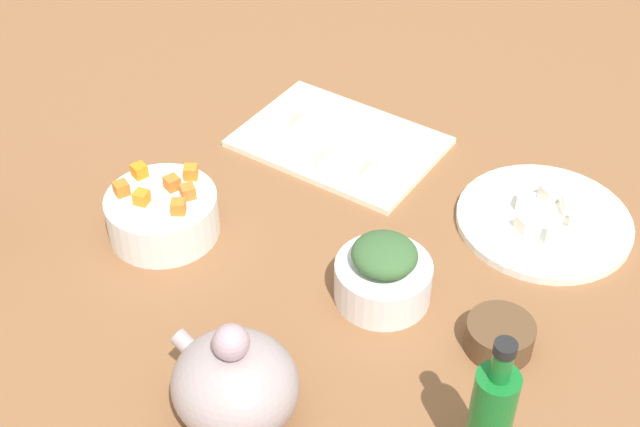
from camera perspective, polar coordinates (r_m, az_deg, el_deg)
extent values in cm
cube|color=brown|center=(118.28, 0.00, -2.39)|extent=(190.00, 190.00, 3.00)
cube|color=white|center=(134.01, 1.26, 4.68)|extent=(30.35, 22.08, 1.00)
cylinder|color=white|center=(123.37, 14.41, -0.48)|extent=(23.91, 23.91, 1.20)
cylinder|color=white|center=(108.36, 4.13, -4.42)|extent=(12.05, 12.05, 5.41)
cylinder|color=white|center=(118.69, -10.23, -0.08)|extent=(14.93, 14.93, 6.00)
cylinder|color=brown|center=(105.15, 11.65, -7.85)|extent=(8.09, 8.09, 3.78)
ellipsoid|color=#A18F8E|center=(94.70, -5.55, -11.06)|extent=(13.96, 13.41, 10.43)
sphere|color=#AC8F9A|center=(89.50, -5.83, -8.37)|extent=(3.91, 3.91, 3.91)
cylinder|color=#A18F8E|center=(96.49, -8.30, -8.86)|extent=(5.38, 2.00, 3.93)
cylinder|color=#166D28|center=(90.17, 10.99, -13.38)|extent=(4.43, 4.43, 14.67)
cylinder|color=#166D28|center=(83.09, 11.79, -9.68)|extent=(1.99, 1.99, 3.52)
cylinder|color=black|center=(81.31, 12.01, -8.62)|extent=(2.21, 2.21, 1.20)
cube|color=orange|center=(117.46, -9.64, 1.98)|extent=(2.21, 2.21, 1.80)
cube|color=orange|center=(115.70, -8.62, 1.42)|extent=(2.48, 2.48, 1.80)
cube|color=orange|center=(117.85, -12.84, 1.60)|extent=(2.32, 2.32, 1.80)
cube|color=orange|center=(118.92, -8.44, 2.69)|extent=(2.52, 2.52, 1.80)
cube|color=orange|center=(120.37, -11.71, 2.75)|extent=(2.20, 2.20, 1.80)
cube|color=orange|center=(115.83, -11.58, 1.04)|extent=(2.25, 2.25, 1.80)
cube|color=orange|center=(113.50, -9.24, 0.44)|extent=(2.51, 2.51, 1.80)
ellipsoid|color=#385E32|center=(105.23, 4.24, -2.69)|extent=(10.39, 10.27, 3.59)
cube|color=#E9EEC9|center=(118.84, 15.15, -1.41)|extent=(2.60, 2.60, 2.20)
cube|color=#F4E1CA|center=(119.70, 13.30, -0.66)|extent=(2.94, 2.94, 2.20)
cube|color=white|center=(124.16, 16.04, 0.49)|extent=(3.10, 3.10, 2.20)
cube|color=#F7E0D1|center=(123.24, 13.28, 0.74)|extent=(2.66, 2.66, 2.20)
cube|color=silver|center=(125.52, 14.73, 1.29)|extent=(2.92, 2.92, 2.20)
cube|color=#F3EFCA|center=(121.60, 16.53, -0.61)|extent=(2.52, 2.52, 2.20)
pyramid|color=beige|center=(131.04, 5.30, 4.44)|extent=(7.46, 7.37, 2.31)
pyramid|color=beige|center=(126.46, 3.59, 3.00)|extent=(5.87, 5.70, 2.26)
pyramid|color=beige|center=(133.63, 0.94, 5.46)|extent=(4.95, 5.15, 2.39)
pyramid|color=beige|center=(128.78, 0.70, 3.82)|extent=(5.73, 6.07, 2.03)
pyramid|color=beige|center=(134.65, -3.37, 5.88)|extent=(5.71, 5.70, 3.12)
pyramid|color=beige|center=(136.27, -1.04, 6.15)|extent=(6.38, 6.12, 2.06)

